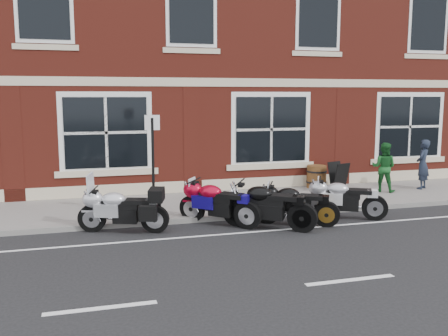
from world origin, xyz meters
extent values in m
plane|color=black|center=(0.00, 0.00, 0.00)|extent=(80.00, 80.00, 0.00)
cube|color=slate|center=(0.00, 3.00, 0.06)|extent=(30.00, 3.00, 0.12)
cube|color=slate|center=(0.00, 1.42, 0.06)|extent=(30.00, 0.16, 0.12)
cube|color=maroon|center=(0.00, 10.50, 6.00)|extent=(24.00, 12.00, 12.00)
cylinder|color=black|center=(-4.01, 1.22, 0.31)|extent=(0.63, 0.32, 0.62)
cylinder|color=black|center=(-2.67, 0.77, 0.31)|extent=(0.63, 0.32, 0.62)
cube|color=black|center=(-3.39, 1.01, 0.64)|extent=(0.81, 0.47, 0.21)
ellipsoid|color=#BCBBC1|center=(-3.53, 1.05, 0.76)|extent=(0.63, 0.51, 0.31)
cube|color=black|center=(-3.02, 0.88, 0.72)|extent=(0.59, 0.41, 0.10)
cube|color=silver|center=(-3.99, 1.21, 1.12)|extent=(0.17, 0.40, 0.44)
cylinder|color=black|center=(-1.66, 1.51, 0.32)|extent=(0.56, 0.54, 0.65)
cylinder|color=black|center=(-0.60, 0.49, 0.32)|extent=(0.56, 0.54, 0.65)
cube|color=black|center=(-1.17, 1.04, 0.67)|extent=(0.75, 0.74, 0.22)
ellipsoid|color=maroon|center=(-1.27, 1.14, 0.79)|extent=(0.66, 0.66, 0.32)
cube|color=black|center=(-0.87, 0.75, 0.75)|extent=(0.59, 0.58, 0.10)
cylinder|color=black|center=(0.00, 0.84, 0.30)|extent=(0.59, 0.40, 0.61)
cylinder|color=black|center=(1.20, 0.17, 0.30)|extent=(0.59, 0.40, 0.61)
cube|color=black|center=(0.56, 0.53, 0.63)|extent=(0.78, 0.57, 0.21)
ellipsoid|color=black|center=(0.43, 0.60, 0.74)|extent=(0.63, 0.56, 0.30)
cube|color=black|center=(0.89, 0.34, 0.70)|extent=(0.58, 0.47, 0.10)
cylinder|color=black|center=(1.38, 1.06, 0.31)|extent=(0.61, 0.40, 0.62)
cylinder|color=black|center=(2.62, 0.41, 0.31)|extent=(0.61, 0.40, 0.62)
cube|color=black|center=(1.96, 0.76, 0.64)|extent=(0.80, 0.56, 0.21)
ellipsoid|color=#9B9A9F|center=(1.83, 0.82, 0.76)|extent=(0.64, 0.56, 0.31)
cube|color=black|center=(2.30, 0.58, 0.72)|extent=(0.59, 0.47, 0.10)
cylinder|color=black|center=(-0.75, 0.81, 0.34)|extent=(0.62, 0.51, 0.67)
cylinder|color=black|center=(0.48, -0.09, 0.34)|extent=(0.62, 0.51, 0.67)
cube|color=black|center=(-0.18, 0.39, 0.70)|extent=(0.83, 0.70, 0.23)
ellipsoid|color=black|center=(-0.31, 0.48, 0.82)|extent=(0.70, 0.66, 0.34)
cube|color=black|center=(0.16, 0.14, 0.78)|extent=(0.63, 0.56, 0.11)
imported|color=#1B2231|center=(6.00, 3.07, 0.89)|extent=(0.67, 0.63, 1.54)
imported|color=#175220|center=(4.58, 3.02, 0.87)|extent=(0.92, 0.91, 1.49)
cylinder|color=#483113|center=(2.92, 4.16, 0.47)|extent=(0.61, 0.61, 0.71)
cylinder|color=black|center=(2.92, 4.16, 0.30)|extent=(0.64, 0.64, 0.05)
cylinder|color=black|center=(2.92, 4.16, 0.64)|extent=(0.64, 0.64, 0.05)
cylinder|color=black|center=(-2.59, 1.55, 1.31)|extent=(0.07, 0.07, 2.38)
cube|color=silver|center=(-2.59, 1.55, 2.40)|extent=(0.35, 0.06, 0.35)
camera|label=1|loc=(-4.16, -9.99, 3.02)|focal=40.00mm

